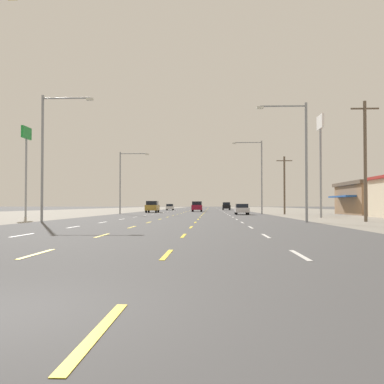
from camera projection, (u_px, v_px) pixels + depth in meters
The scene contains 18 objects.
ground_plane at pixel (192, 213), 71.32m from camera, with size 572.00×572.00×0.00m, color #4C4C4F.
lot_apron_left at pixel (33, 213), 72.33m from camera, with size 28.00×440.00×0.01m, color gray.
lot_apron_right at pixel (355, 214), 70.31m from camera, with size 28.00×440.00×0.01m, color gray.
lane_markings at pixel (199, 210), 109.77m from camera, with size 10.64×227.60×0.01m.
signal_span_wire at pixel (104, 52), 14.03m from camera, with size 26.90×0.53×9.66m.
sedan_far_right_nearest at pixel (242, 209), 62.78m from camera, with size 1.80×4.50×1.46m.
suv_far_left_near at pixel (152, 207), 79.81m from camera, with size 1.98×4.90×1.98m.
suv_center_turn_mid at pixel (197, 206), 89.67m from camera, with size 1.98×4.90×1.98m.
hatchback_far_left_midfar at pixel (170, 207), 113.03m from camera, with size 1.72×3.90×1.54m.
suv_far_right_far at pixel (226, 206), 118.73m from camera, with size 1.98×4.90×1.98m.
pole_sign_left_row_1 at pixel (26, 149), 50.73m from camera, with size 0.24×2.39×9.86m.
pole_sign_right_row_1 at pixel (320, 140), 48.03m from camera, with size 0.24×2.41×10.61m.
streetlight_left_row_0 at pixel (47, 149), 35.99m from camera, with size 4.06×0.26×9.86m.
streetlight_right_row_0 at pixel (301, 153), 35.18m from camera, with size 3.84×0.26×9.09m.
streetlight_left_row_1 at pixel (123, 178), 66.81m from camera, with size 4.27×0.26×8.96m.
streetlight_right_row_1 at pixel (259, 172), 66.04m from camera, with size 4.24×0.26×10.47m.
utility_pole_right_row_0 at pixel (365, 159), 36.51m from camera, with size 2.20×0.26×9.52m.
utility_pole_right_row_1 at pixel (284, 184), 64.88m from camera, with size 2.20×0.26×8.10m.
Camera 1 is at (2.92, -5.32, 1.32)m, focal length 43.48 mm.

